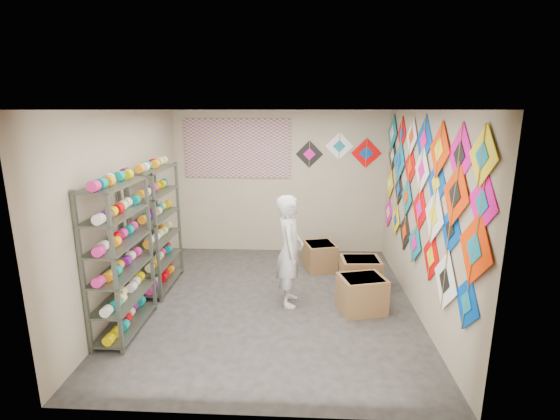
# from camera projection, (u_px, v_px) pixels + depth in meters

# --- Properties ---
(ground) EXTENTS (4.50, 4.50, 0.00)m
(ground) POSITION_uv_depth(u_px,v_px,m) (272.00, 302.00, 5.86)
(ground) COLOR #2C2926
(room_walls) EXTENTS (4.50, 4.50, 4.50)m
(room_walls) POSITION_uv_depth(u_px,v_px,m) (271.00, 190.00, 5.47)
(room_walls) COLOR tan
(room_walls) RESTS_ON ground
(shelf_rack_front) EXTENTS (0.40, 1.10, 1.90)m
(shelf_rack_front) POSITION_uv_depth(u_px,v_px,m) (120.00, 259.00, 4.90)
(shelf_rack_front) COLOR #4C5147
(shelf_rack_front) RESTS_ON ground
(shelf_rack_back) EXTENTS (0.40, 1.10, 1.90)m
(shelf_rack_back) POSITION_uv_depth(u_px,v_px,m) (157.00, 228.00, 6.16)
(shelf_rack_back) COLOR #4C5147
(shelf_rack_back) RESTS_ON ground
(string_spools) EXTENTS (0.12, 2.36, 0.12)m
(string_spools) POSITION_uv_depth(u_px,v_px,m) (140.00, 235.00, 5.50)
(string_spools) COLOR #F52790
(string_spools) RESTS_ON ground
(kite_wall_display) EXTENTS (0.05, 4.35, 2.10)m
(kite_wall_display) POSITION_uv_depth(u_px,v_px,m) (422.00, 191.00, 5.29)
(kite_wall_display) COLOR #0042AD
(kite_wall_display) RESTS_ON room_walls
(back_wall_kites) EXTENTS (1.59, 0.02, 0.67)m
(back_wall_kites) POSITION_uv_depth(u_px,v_px,m) (340.00, 151.00, 7.51)
(back_wall_kites) COLOR black
(back_wall_kites) RESTS_ON room_walls
(poster) EXTENTS (2.00, 0.01, 1.10)m
(poster) POSITION_uv_depth(u_px,v_px,m) (237.00, 149.00, 7.58)
(poster) COLOR #4E4493
(poster) RESTS_ON room_walls
(shopkeeper) EXTENTS (0.59, 0.39, 1.59)m
(shopkeeper) POSITION_uv_depth(u_px,v_px,m) (290.00, 251.00, 5.65)
(shopkeeper) COLOR silver
(shopkeeper) RESTS_ON ground
(carton_a) EXTENTS (0.70, 0.63, 0.49)m
(carton_a) POSITION_uv_depth(u_px,v_px,m) (362.00, 294.00, 5.56)
(carton_a) COLOR brown
(carton_a) RESTS_ON ground
(carton_b) EXTENTS (0.61, 0.51, 0.48)m
(carton_b) POSITION_uv_depth(u_px,v_px,m) (360.00, 273.00, 6.27)
(carton_b) COLOR brown
(carton_b) RESTS_ON ground
(carton_c) EXTENTS (0.61, 0.65, 0.47)m
(carton_c) POSITION_uv_depth(u_px,v_px,m) (320.00, 256.00, 7.03)
(carton_c) COLOR brown
(carton_c) RESTS_ON ground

